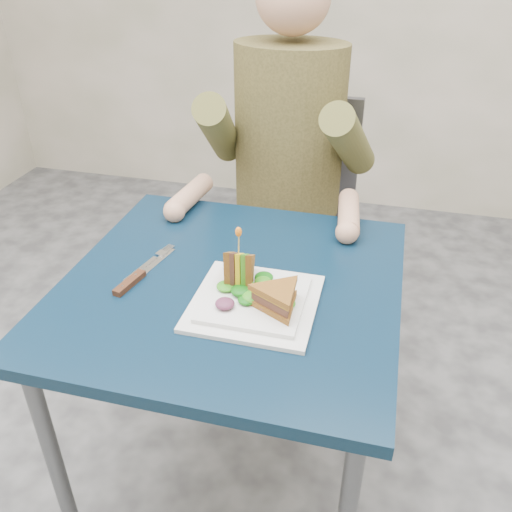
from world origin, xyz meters
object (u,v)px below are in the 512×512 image
(diner, at_px, (288,119))
(fork, at_px, (148,263))
(chair, at_px, (291,213))
(table, at_px, (232,309))
(plate, at_px, (255,301))
(sandwich_flat, at_px, (278,298))
(sandwich_upright, at_px, (239,269))
(knife, at_px, (135,279))

(diner, xyz_separation_m, fork, (-0.21, -0.60, -0.18))
(fork, bearing_deg, chair, 73.59)
(table, height_order, fork, fork)
(plate, bearing_deg, table, 135.49)
(sandwich_flat, relative_size, sandwich_upright, 1.26)
(plate, relative_size, fork, 1.47)
(table, height_order, plate, plate)
(table, distance_m, diner, 0.67)
(plate, bearing_deg, fork, 162.08)
(plate, height_order, sandwich_upright, sandwich_upright)
(sandwich_upright, bearing_deg, table, 135.30)
(diner, height_order, sandwich_upright, diner)
(table, distance_m, sandwich_upright, 0.14)
(diner, bearing_deg, plate, -83.88)
(diner, relative_size, plate, 2.87)
(sandwich_upright, bearing_deg, plate, -44.39)
(chair, relative_size, knife, 4.21)
(diner, xyz_separation_m, knife, (-0.21, -0.67, -0.18))
(diner, bearing_deg, sandwich_upright, -87.51)
(diner, distance_m, sandwich_flat, 0.74)
(diner, relative_size, knife, 3.38)
(diner, distance_m, fork, 0.66)
(chair, xyz_separation_m, sandwich_upright, (0.03, -0.76, 0.24))
(table, relative_size, plate, 2.88)
(plate, distance_m, fork, 0.30)
(diner, distance_m, sandwich_upright, 0.66)
(sandwich_upright, distance_m, fork, 0.25)
(plate, relative_size, sandwich_flat, 1.54)
(chair, height_order, plate, chair)
(table, distance_m, fork, 0.23)
(knife, bearing_deg, plate, -3.94)
(chair, distance_m, fork, 0.77)
(chair, bearing_deg, plate, -84.73)
(knife, bearing_deg, sandwich_flat, -7.49)
(plate, bearing_deg, knife, 176.06)
(plate, xyz_separation_m, sandwich_flat, (0.06, -0.03, 0.04))
(plate, distance_m, sandwich_flat, 0.07)
(sandwich_upright, relative_size, knife, 0.61)
(fork, bearing_deg, plate, -17.92)
(diner, relative_size, sandwich_flat, 4.41)
(plate, height_order, fork, plate)
(sandwich_upright, bearing_deg, fork, 168.87)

